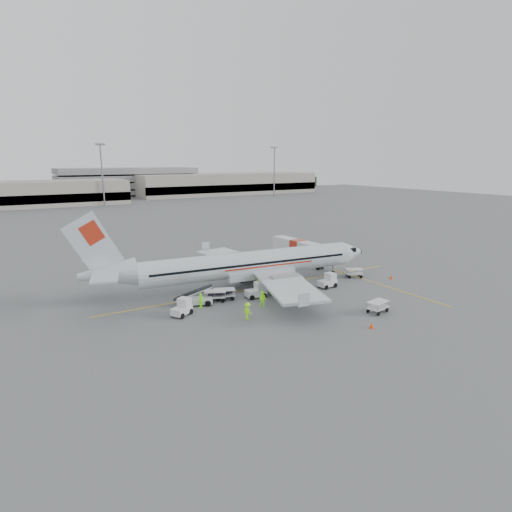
# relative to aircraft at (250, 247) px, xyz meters

# --- Properties ---
(ground) EXTENTS (360.00, 360.00, 0.00)m
(ground) POSITION_rel_aircraft_xyz_m (1.47, -0.97, -5.37)
(ground) COLOR #56595B
(stripe_lead) EXTENTS (44.00, 0.20, 0.01)m
(stripe_lead) POSITION_rel_aircraft_xyz_m (1.47, -0.97, -5.36)
(stripe_lead) COLOR yellow
(stripe_lead) RESTS_ON ground
(stripe_cross) EXTENTS (0.20, 20.00, 0.01)m
(stripe_cross) POSITION_rel_aircraft_xyz_m (15.47, -8.97, -5.36)
(stripe_cross) COLOR yellow
(stripe_cross) RESTS_ON ground
(terminal_east) EXTENTS (90.00, 26.00, 10.00)m
(terminal_east) POSITION_rel_aircraft_xyz_m (71.47, 144.03, -0.37)
(terminal_east) COLOR gray
(terminal_east) RESTS_ON ground
(parking_garage) EXTENTS (62.00, 24.00, 14.00)m
(parking_garage) POSITION_rel_aircraft_xyz_m (26.47, 159.03, 1.63)
(parking_garage) COLOR slate
(parking_garage) RESTS_ON ground
(treeline) EXTENTS (300.00, 3.00, 6.00)m
(treeline) POSITION_rel_aircraft_xyz_m (1.47, 174.03, -2.37)
(treeline) COLOR black
(treeline) RESTS_ON ground
(mast_center) EXTENTS (3.20, 1.20, 22.00)m
(mast_center) POSITION_rel_aircraft_xyz_m (6.47, 117.03, 5.63)
(mast_center) COLOR slate
(mast_center) RESTS_ON ground
(mast_east) EXTENTS (3.20, 1.20, 22.00)m
(mast_east) POSITION_rel_aircraft_xyz_m (81.47, 117.03, 5.63)
(mast_east) COLOR slate
(mast_east) RESTS_ON ground
(aircraft) EXTENTS (41.81, 34.27, 10.74)m
(aircraft) POSITION_rel_aircraft_xyz_m (0.00, 0.00, 0.00)
(aircraft) COLOR silver
(aircraft) RESTS_ON ground
(jet_bridge) EXTENTS (3.58, 14.63, 3.80)m
(jet_bridge) POSITION_rel_aircraft_xyz_m (13.37, 7.52, -3.47)
(jet_bridge) COLOR silver
(jet_bridge) RESTS_ON ground
(belt_loader) EXTENTS (5.71, 3.90, 2.90)m
(belt_loader) POSITION_rel_aircraft_xyz_m (-9.23, -2.97, -3.92)
(belt_loader) COLOR silver
(belt_loader) RESTS_ON ground
(tug_fore) EXTENTS (2.50, 1.53, 1.87)m
(tug_fore) POSITION_rel_aircraft_xyz_m (8.48, -5.52, -4.44)
(tug_fore) COLOR silver
(tug_fore) RESTS_ON ground
(tug_mid) EXTENTS (2.57, 1.63, 1.88)m
(tug_mid) POSITION_rel_aircraft_xyz_m (-1.81, -4.33, -4.43)
(tug_mid) COLOR silver
(tug_mid) RESTS_ON ground
(tug_aft) EXTENTS (2.70, 2.38, 1.81)m
(tug_aft) POSITION_rel_aircraft_xyz_m (-11.85, -5.42, -4.46)
(tug_aft) COLOR silver
(tug_aft) RESTS_ON ground
(cart_loaded_a) EXTENTS (2.89, 2.37, 1.31)m
(cart_loaded_a) POSITION_rel_aircraft_xyz_m (-6.66, -2.97, -4.72)
(cart_loaded_a) COLOR silver
(cart_loaded_a) RESTS_ON ground
(cart_loaded_b) EXTENTS (2.86, 2.28, 1.30)m
(cart_loaded_b) POSITION_rel_aircraft_xyz_m (-5.39, -2.97, -4.72)
(cart_loaded_b) COLOR silver
(cart_loaded_b) RESTS_ON ground
(cart_empty_a) EXTENTS (2.74, 1.94, 1.30)m
(cart_empty_a) POSITION_rel_aircraft_xyz_m (6.96, -15.75, -4.72)
(cart_empty_a) COLOR silver
(cart_empty_a) RESTS_ON ground
(cart_empty_b) EXTENTS (2.79, 2.41, 1.26)m
(cart_empty_b) POSITION_rel_aircraft_xyz_m (15.04, -3.68, -4.74)
(cart_empty_b) COLOR silver
(cart_empty_b) RESTS_ON ground
(cone_nose) EXTENTS (0.41, 0.41, 0.67)m
(cone_nose) POSITION_rel_aircraft_xyz_m (18.92, -7.05, -5.03)
(cone_nose) COLOR #FF4102
(cone_nose) RESTS_ON ground
(cone_port) EXTENTS (0.37, 0.37, 0.61)m
(cone_port) POSITION_rel_aircraft_xyz_m (-0.40, 16.70, -5.06)
(cone_port) COLOR #FF4102
(cone_port) RESTS_ON ground
(cone_stbd) EXTENTS (0.40, 0.40, 0.65)m
(cone_stbd) POSITION_rel_aircraft_xyz_m (3.02, -18.67, -5.04)
(cone_stbd) COLOR #FF4102
(cone_stbd) RESTS_ON ground
(crew_a) EXTENTS (0.72, 0.65, 1.65)m
(crew_a) POSITION_rel_aircraft_xyz_m (-0.29, -2.47, -4.54)
(crew_a) COLOR #8BF411
(crew_a) RESTS_ON ground
(crew_b) EXTENTS (1.11, 1.12, 1.83)m
(crew_b) POSITION_rel_aircraft_xyz_m (-2.86, -7.58, -4.45)
(crew_b) COLOR #8BF411
(crew_b) RESTS_ON ground
(crew_c) EXTENTS (0.95, 1.31, 1.83)m
(crew_c) POSITION_rel_aircraft_xyz_m (-6.33, -10.11, -4.45)
(crew_c) COLOR #8BF411
(crew_c) RESTS_ON ground
(crew_d) EXTENTS (1.03, 0.97, 1.71)m
(crew_d) POSITION_rel_aircraft_xyz_m (-9.03, -4.16, -4.52)
(crew_d) COLOR #8BF411
(crew_d) RESTS_ON ground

